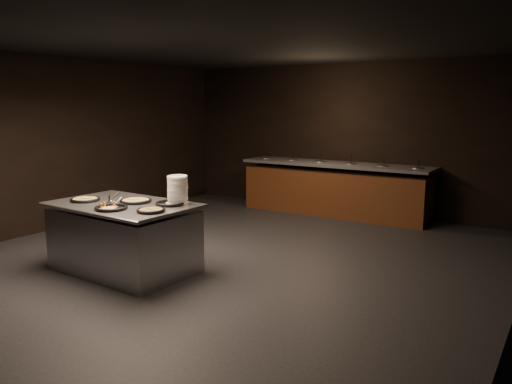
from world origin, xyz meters
The scene contains 11 objects.
room centered at (0.00, 0.00, 1.45)m, with size 7.02×8.02×2.92m.
salad_bar centered at (0.00, 3.56, 0.44)m, with size 3.70×0.83×1.18m.
serving_counter centered at (-0.85, -0.97, 0.42)m, with size 1.87×1.24×0.87m.
plate_stack centered at (-0.24, -0.63, 1.05)m, with size 0.25×0.25×0.35m, color white.
pan_veggie_whole centered at (-1.37, -1.12, 0.89)m, with size 0.37×0.37×0.04m.
pan_cheese_whole centered at (-0.76, -0.83, 0.89)m, with size 0.40×0.40×0.04m.
pan_cheese_slices_a centered at (-0.28, -0.71, 0.89)m, with size 0.36×0.36×0.04m.
pan_cheese_slices_b centered at (-0.67, -1.30, 0.89)m, with size 0.39×0.39×0.04m.
pan_veggie_slices centered at (-0.18, -1.16, 0.89)m, with size 0.33×0.33×0.04m.
server_left centered at (-0.85, -1.06, 0.94)m, with size 0.09×0.30×0.14m.
server_right centered at (-0.81, -1.19, 0.95)m, with size 0.29×0.22×0.16m.
Camera 1 is at (3.89, -5.20, 2.07)m, focal length 35.00 mm.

